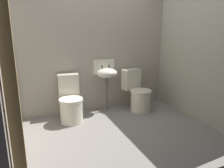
# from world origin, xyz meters

# --- Properties ---
(ground_plane) EXTENTS (3.28, 2.52, 0.08)m
(ground_plane) POSITION_xyz_m (0.00, 0.00, -0.04)
(ground_plane) COLOR gray
(wall_back) EXTENTS (3.28, 0.10, 2.12)m
(wall_back) POSITION_xyz_m (0.00, 1.11, 1.06)
(wall_back) COLOR #A69F8F
(wall_back) RESTS_ON ground
(wall_left) EXTENTS (0.10, 2.32, 2.12)m
(wall_left) POSITION_xyz_m (-1.49, 0.10, 1.06)
(wall_left) COLOR #A4998B
(wall_left) RESTS_ON ground
(wall_right) EXTENTS (0.10, 2.32, 2.12)m
(wall_right) POSITION_xyz_m (1.49, 0.10, 1.06)
(wall_right) COLOR #9F9E8A
(wall_right) RESTS_ON ground
(wooden_door_post) EXTENTS (0.11, 0.11, 2.12)m
(wooden_door_post) POSITION_xyz_m (-1.37, -0.91, 1.06)
(wooden_door_post) COLOR #9F814D
(wooden_door_post) RESTS_ON ground
(toilet_left) EXTENTS (0.43, 0.62, 0.78)m
(toilet_left) POSITION_xyz_m (-0.59, 0.71, 0.32)
(toilet_left) COLOR silver
(toilet_left) RESTS_ON ground
(toilet_right) EXTENTS (0.49, 0.66, 0.78)m
(toilet_right) POSITION_xyz_m (0.72, 0.71, 0.32)
(toilet_right) COLOR silver
(toilet_right) RESTS_ON ground
(sink) EXTENTS (0.42, 0.35, 0.99)m
(sink) POSITION_xyz_m (0.14, 0.90, 0.75)
(sink) COLOR #524D4C
(sink) RESTS_ON ground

